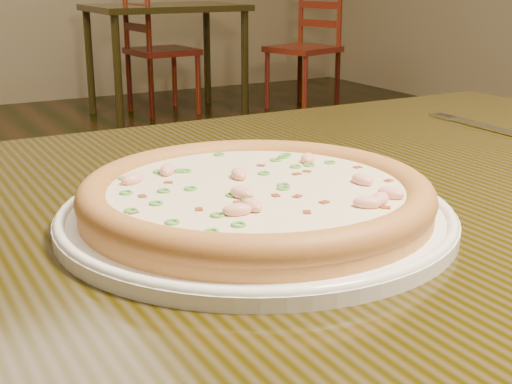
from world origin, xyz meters
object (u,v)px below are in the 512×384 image
hero_table (330,278)px  plate (256,215)px  chair_c (155,51)px  pizza (256,195)px  bg_table_right (165,19)px  chair_d (308,47)px

hero_table → plate: 0.17m
hero_table → chair_c: 4.36m
pizza → bg_table_right: pizza is taller
plate → bg_table_right: (1.57, 4.08, -0.10)m
pizza → chair_d: size_ratio=0.33×
pizza → chair_c: size_ratio=0.33×
bg_table_right → chair_d: size_ratio=1.05×
chair_d → bg_table_right: bearing=166.2°
chair_d → chair_c: bearing=162.4°
hero_table → chair_d: bearing=57.1°
hero_table → bg_table_right: (1.45, 4.03, 0.00)m
bg_table_right → pizza: bearing=-111.1°
hero_table → chair_d: size_ratio=1.26×
bg_table_right → chair_c: (-0.05, 0.09, -0.22)m
plate → bg_table_right: bearing=68.9°
plate → chair_d: 4.63m
pizza → chair_c: 4.45m
bg_table_right → chair_c: size_ratio=1.05×
hero_table → pizza: 0.18m
bg_table_right → chair_d: 1.05m
pizza → bg_table_right: (1.57, 4.08, -0.12)m
chair_d → pizza: bearing=-123.8°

